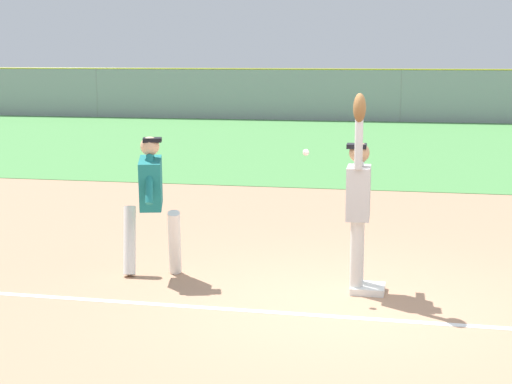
{
  "coord_description": "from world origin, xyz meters",
  "views": [
    {
      "loc": [
        0.67,
        -8.29,
        2.67
      ],
      "look_at": [
        -1.21,
        0.94,
        1.05
      ],
      "focal_mm": 55.46,
      "sensor_mm": 36.0,
      "label": 1
    }
  ],
  "objects_px": {
    "parked_car_green": "(307,101)",
    "parked_car_tan": "(425,102)",
    "fielder": "(358,196)",
    "runner": "(151,196)",
    "baseball": "(306,152)",
    "first_base": "(368,289)"
  },
  "relations": [
    {
      "from": "baseball",
      "to": "parked_car_tan",
      "type": "relative_size",
      "value": 0.02
    },
    {
      "from": "first_base",
      "to": "baseball",
      "type": "relative_size",
      "value": 5.14
    },
    {
      "from": "baseball",
      "to": "parked_car_green",
      "type": "height_order",
      "value": "baseball"
    },
    {
      "from": "runner",
      "to": "parked_car_green",
      "type": "xyz_separation_m",
      "value": [
        -1.82,
        26.89,
        -0.32
      ]
    },
    {
      "from": "fielder",
      "to": "parked_car_green",
      "type": "bearing_deg",
      "value": -82.7
    },
    {
      "from": "fielder",
      "to": "baseball",
      "type": "height_order",
      "value": "fielder"
    },
    {
      "from": "first_base",
      "to": "fielder",
      "type": "xyz_separation_m",
      "value": [
        -0.13,
        0.01,
        1.08
      ]
    },
    {
      "from": "fielder",
      "to": "parked_car_tan",
      "type": "bearing_deg",
      "value": -93.83
    },
    {
      "from": "fielder",
      "to": "baseball",
      "type": "bearing_deg",
      "value": 5.96
    },
    {
      "from": "parked_car_green",
      "to": "parked_car_tan",
      "type": "distance_m",
      "value": 5.32
    },
    {
      "from": "first_base",
      "to": "runner",
      "type": "height_order",
      "value": "runner"
    },
    {
      "from": "first_base",
      "to": "parked_car_green",
      "type": "distance_m",
      "value": 27.46
    },
    {
      "from": "baseball",
      "to": "parked_car_green",
      "type": "distance_m",
      "value": 27.43
    },
    {
      "from": "first_base",
      "to": "parked_car_green",
      "type": "relative_size",
      "value": 0.08
    },
    {
      "from": "fielder",
      "to": "parked_car_green",
      "type": "distance_m",
      "value": 27.43
    },
    {
      "from": "fielder",
      "to": "parked_car_tan",
      "type": "relative_size",
      "value": 0.5
    },
    {
      "from": "parked_car_green",
      "to": "parked_car_tan",
      "type": "relative_size",
      "value": 1.01
    },
    {
      "from": "baseball",
      "to": "parked_car_green",
      "type": "bearing_deg",
      "value": 97.86
    },
    {
      "from": "baseball",
      "to": "runner",
      "type": "bearing_deg",
      "value": 172.16
    },
    {
      "from": "parked_car_green",
      "to": "parked_car_tan",
      "type": "xyz_separation_m",
      "value": [
        5.31,
        0.31,
        0.0
      ]
    },
    {
      "from": "fielder",
      "to": "runner",
      "type": "bearing_deg",
      "value": -6.01
    },
    {
      "from": "parked_car_tan",
      "to": "baseball",
      "type": "bearing_deg",
      "value": -97.01
    }
  ]
}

